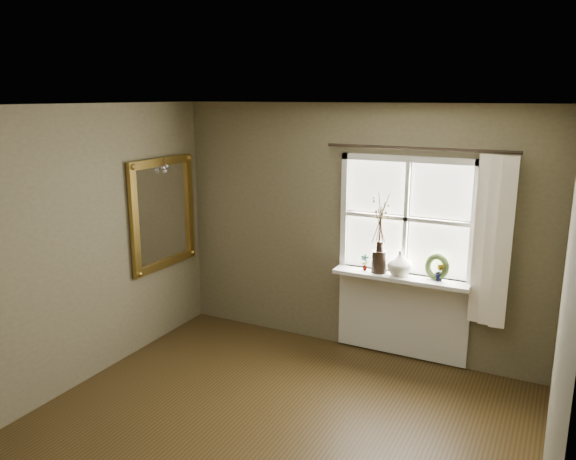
% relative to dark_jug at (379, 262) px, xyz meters
% --- Properties ---
extents(floor, '(4.50, 4.50, 0.00)m').
position_rel_dark_jug_xyz_m(floor, '(-0.32, -2.12, -1.03)').
color(floor, '#382811').
rests_on(floor, ground).
extents(ceiling, '(4.50, 4.50, 0.00)m').
position_rel_dark_jug_xyz_m(ceiling, '(-0.32, -2.12, 1.57)').
color(ceiling, silver).
rests_on(ceiling, ground).
extents(wall_back, '(4.00, 0.10, 2.60)m').
position_rel_dark_jug_xyz_m(wall_back, '(-0.32, 0.18, 0.27)').
color(wall_back, brown).
rests_on(wall_back, ground).
extents(wall_left, '(0.10, 4.50, 2.60)m').
position_rel_dark_jug_xyz_m(wall_left, '(-2.37, -2.12, 0.27)').
color(wall_left, brown).
rests_on(wall_left, ground).
extents(wall_right, '(0.10, 4.50, 2.60)m').
position_rel_dark_jug_xyz_m(wall_right, '(1.73, -2.12, 0.27)').
color(wall_right, brown).
rests_on(wall_right, ground).
extents(window_frame, '(1.36, 0.06, 1.24)m').
position_rel_dark_jug_xyz_m(window_frame, '(0.23, 0.11, 0.45)').
color(window_frame, silver).
rests_on(window_frame, wall_back).
extents(window_sill, '(1.36, 0.26, 0.04)m').
position_rel_dark_jug_xyz_m(window_sill, '(0.23, 0.00, -0.13)').
color(window_sill, silver).
rests_on(window_sill, wall_back).
extents(window_apron, '(1.36, 0.04, 0.88)m').
position_rel_dark_jug_xyz_m(window_apron, '(0.23, 0.11, -0.57)').
color(window_apron, silver).
rests_on(window_apron, ground).
extents(dark_jug, '(0.19, 0.19, 0.23)m').
position_rel_dark_jug_xyz_m(dark_jug, '(0.00, 0.00, 0.00)').
color(dark_jug, black).
rests_on(dark_jug, window_sill).
extents(cream_vase, '(0.25, 0.25, 0.25)m').
position_rel_dark_jug_xyz_m(cream_vase, '(0.21, 0.00, 0.01)').
color(cream_vase, beige).
rests_on(cream_vase, window_sill).
extents(wreath, '(0.29, 0.20, 0.27)m').
position_rel_dark_jug_xyz_m(wreath, '(0.57, 0.04, -0.01)').
color(wreath, '#32431D').
rests_on(wreath, window_sill).
extents(potted_plant_left, '(0.10, 0.07, 0.17)m').
position_rel_dark_jug_xyz_m(potted_plant_left, '(-0.15, 0.00, -0.03)').
color(potted_plant_left, '#32431D').
rests_on(potted_plant_left, window_sill).
extents(potted_plant_right, '(0.12, 0.11, 0.18)m').
position_rel_dark_jug_xyz_m(potted_plant_right, '(0.62, 0.00, -0.02)').
color(potted_plant_right, '#32431D').
rests_on(potted_plant_right, window_sill).
extents(curtain, '(0.36, 0.12, 1.59)m').
position_rel_dark_jug_xyz_m(curtain, '(1.07, 0.01, 0.33)').
color(curtain, white).
rests_on(curtain, wall_back).
extents(curtain_rod, '(1.84, 0.03, 0.03)m').
position_rel_dark_jug_xyz_m(curtain_rod, '(0.33, 0.05, 1.15)').
color(curtain_rod, black).
rests_on(curtain_rod, wall_back).
extents(gilt_mirror, '(0.10, 1.01, 1.21)m').
position_rel_dark_jug_xyz_m(gilt_mirror, '(-2.29, -0.54, 0.39)').
color(gilt_mirror, white).
rests_on(gilt_mirror, wall_left).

